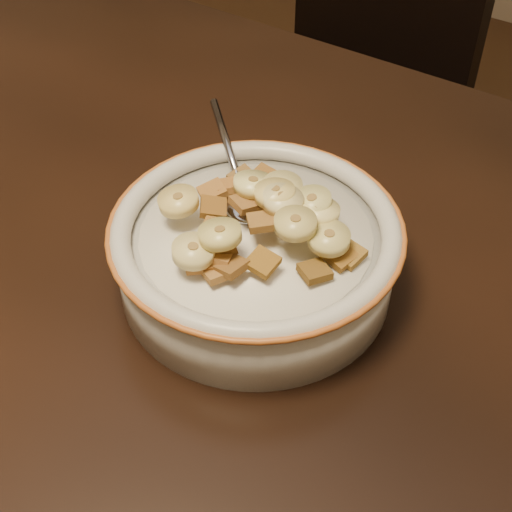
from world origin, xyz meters
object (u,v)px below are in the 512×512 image
Objects in this scene: table at (61,262)px; chair at (334,89)px; cereal_bowl at (256,260)px; spoon at (246,203)px.

chair reaches higher than table.
cereal_bowl is 0.05m from spoon.
chair is 0.84m from spoon.
table is at bearing -17.60° from spoon.
chair is at bearing 114.05° from cereal_bowl.
table is 0.18m from cereal_bowl.
table is 0.85m from chair.
spoon reaches higher than cereal_bowl.
table is 6.44× the size of cereal_bowl.
spoon is at bearing 30.53° from table.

